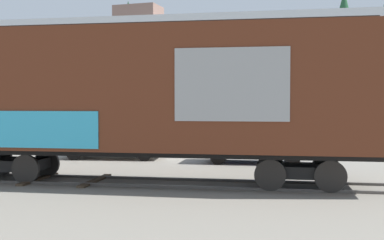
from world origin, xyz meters
TOP-DOWN VIEW (x-y plane):
  - ground_plane at (0.00, 0.00)m, footprint 260.00×260.00m
  - track at (-0.39, -0.01)m, footprint 60.02×3.11m
  - freight_car at (-0.07, -0.00)m, footprint 14.57×3.22m
  - hillside at (0.02, 60.92)m, footprint 137.85×38.95m
  - parked_car_white at (-3.53, 6.40)m, footprint 4.81×2.31m
  - parked_car_blue at (2.94, 5.96)m, footprint 4.40×1.99m

SIDE VIEW (x-z plane):
  - ground_plane at x=0.00m, z-range 0.00..0.00m
  - track at x=-0.39m, z-range 0.00..0.08m
  - parked_car_white at x=-3.53m, z-range 0.01..1.66m
  - parked_car_blue at x=2.94m, z-range 0.01..1.75m
  - freight_car at x=-0.07m, z-range 0.35..5.42m
  - hillside at x=0.02m, z-range -2.23..15.19m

